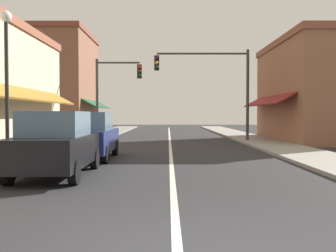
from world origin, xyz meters
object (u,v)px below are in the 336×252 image
parked_car_nearest_left (56,144)px  street_lamp_left_near (6,63)px  parked_car_second_left (89,136)px  traffic_signal_left_corner (112,86)px  traffic_signal_mast_arm (214,78)px

parked_car_nearest_left → street_lamp_left_near: bearing=141.4°
parked_car_second_left → traffic_signal_left_corner: size_ratio=0.77×
parked_car_nearest_left → traffic_signal_left_corner: size_ratio=0.77×
traffic_signal_mast_arm → traffic_signal_left_corner: bearing=166.0°
traffic_signal_mast_arm → street_lamp_left_near: bearing=-124.8°
parked_car_second_left → street_lamp_left_near: size_ratio=0.84×
traffic_signal_left_corner → traffic_signal_mast_arm: bearing=-14.0°
traffic_signal_left_corner → street_lamp_left_near: size_ratio=1.09×
parked_car_nearest_left → parked_car_second_left: 3.94m
parked_car_second_left → traffic_signal_left_corner: bearing=93.1°
parked_car_second_left → traffic_signal_left_corner: 11.00m
street_lamp_left_near → traffic_signal_left_corner: bearing=84.0°
parked_car_second_left → street_lamp_left_near: (-2.08, -2.39, 2.42)m
parked_car_nearest_left → street_lamp_left_near: (-2.00, 1.55, 2.42)m
parked_car_second_left → traffic_signal_mast_arm: traffic_signal_mast_arm is taller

